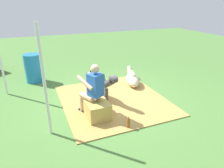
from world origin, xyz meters
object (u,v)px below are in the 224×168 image
at_px(pony_standing, 99,82).
at_px(hay_bale, 97,109).
at_px(soda_bottle, 128,123).
at_px(water_barrel, 33,68).
at_px(tent_pole_left, 44,83).
at_px(person_seated, 92,88).
at_px(tent_pole_right, 0,57).
at_px(pony_lying, 132,79).

bearing_deg(pony_standing, hay_bale, 157.22).
relative_size(soda_bottle, water_barrel, 0.31).
bearing_deg(tent_pole_left, hay_bale, -77.38).
bearing_deg(person_seated, tent_pole_left, 110.59).
bearing_deg(water_barrel, pony_standing, -142.98).
relative_size(soda_bottle, tent_pole_right, 0.13).
bearing_deg(hay_bale, tent_pole_left, 102.62).
relative_size(hay_bale, person_seated, 0.52).
distance_m(hay_bale, pony_standing, 0.98).
distance_m(pony_standing, soda_bottle, 1.60).
bearing_deg(soda_bottle, person_seated, 31.68).
relative_size(pony_standing, soda_bottle, 4.46).
distance_m(hay_bale, water_barrel, 3.22).
relative_size(person_seated, pony_standing, 0.98).
xyz_separation_m(person_seated, tent_pole_left, (-0.39, 1.05, 0.43)).
distance_m(pony_standing, tent_pole_right, 2.83).
height_order(water_barrel, tent_pole_right, tent_pole_right).
distance_m(person_seated, tent_pole_left, 1.20).
height_order(person_seated, tent_pole_right, tent_pole_right).
distance_m(soda_bottle, tent_pole_right, 3.98).
distance_m(hay_bale, person_seated, 0.52).
bearing_deg(soda_bottle, water_barrel, 25.01).
relative_size(pony_standing, water_barrel, 1.39).
height_order(pony_standing, soda_bottle, pony_standing).
distance_m(person_seated, pony_lying, 2.27).
bearing_deg(hay_bale, pony_lying, -48.69).
bearing_deg(hay_bale, pony_standing, -22.78).
bearing_deg(person_seated, pony_lying, -52.37).
bearing_deg(water_barrel, tent_pole_left, -177.51).
bearing_deg(pony_lying, hay_bale, 131.31).
distance_m(pony_lying, water_barrel, 3.30).
distance_m(hay_bale, soda_bottle, 0.85).
xyz_separation_m(pony_standing, soda_bottle, (-1.55, -0.12, -0.39)).
relative_size(hay_bale, water_barrel, 0.71).
height_order(person_seated, pony_lying, person_seated).
bearing_deg(person_seated, water_barrel, 22.84).
bearing_deg(pony_lying, tent_pole_left, 121.92).
distance_m(soda_bottle, tent_pole_left, 1.91).
distance_m(water_barrel, tent_pole_right, 1.29).
distance_m(pony_lying, soda_bottle, 2.52).
bearing_deg(tent_pole_left, tent_pole_right, 21.28).
bearing_deg(pony_standing, soda_bottle, -175.70).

